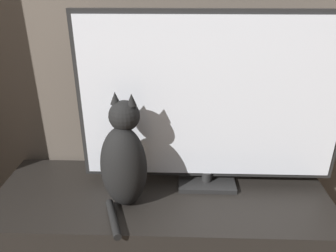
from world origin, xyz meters
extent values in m
cube|color=black|center=(0.00, 0.93, 0.25)|extent=(1.38, 0.50, 0.49)
cube|color=black|center=(0.19, 1.00, 0.50)|extent=(0.24, 0.14, 0.02)
cylinder|color=black|center=(0.19, 1.00, 0.53)|extent=(0.04, 0.04, 0.04)
cube|color=black|center=(0.19, 1.01, 0.88)|extent=(1.04, 0.02, 0.68)
cube|color=white|center=(0.19, 1.00, 0.88)|extent=(1.00, 0.01, 0.64)
ellipsoid|color=black|center=(-0.14, 0.86, 0.66)|extent=(0.21, 0.20, 0.33)
ellipsoid|color=olive|center=(-0.12, 0.92, 0.64)|extent=(0.11, 0.08, 0.18)
sphere|color=black|center=(-0.13, 0.89, 0.86)|extent=(0.14, 0.14, 0.11)
cone|color=black|center=(-0.16, 0.90, 0.92)|extent=(0.04, 0.04, 0.04)
cone|color=black|center=(-0.10, 0.89, 0.92)|extent=(0.04, 0.04, 0.04)
cylinder|color=black|center=(-0.17, 0.75, 0.51)|extent=(0.09, 0.20, 0.03)
camera|label=1|loc=(0.06, -0.18, 1.32)|focal=35.00mm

